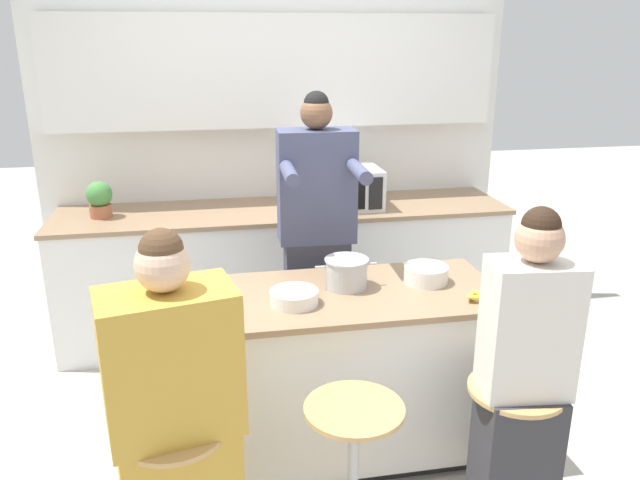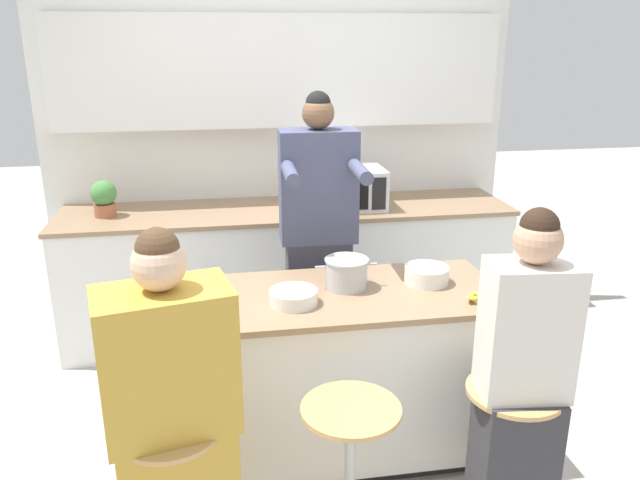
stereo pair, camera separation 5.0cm
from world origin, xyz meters
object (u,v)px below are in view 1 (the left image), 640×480
Objects in this scene: bar_stool_center at (353,470)px; person_wrapped_blanket at (176,427)px; potted_plant at (100,199)px; cooking_pot at (346,273)px; person_cooking at (317,253)px; kitchen_island at (323,374)px; microwave at (342,188)px; coffee_cup_near at (214,289)px; person_seated_near at (522,392)px; banana_bunch at (477,296)px; fruit_bowl at (294,297)px; bar_stool_rightmost at (510,448)px.

person_wrapped_blanket is at bearing -179.15° from bar_stool_center.
person_wrapped_blanket is 2.19m from potted_plant.
person_cooking is at bearing 95.84° from cooking_pot.
kitchen_island is 1.55m from microwave.
coffee_cup_near is at bearing -124.41° from microwave.
kitchen_island is 1.00m from person_seated_near.
person_cooking reaches higher than kitchen_island.
microwave is at bearing 100.66° from banana_bunch.
fruit_bowl is at bearing -21.19° from coffee_cup_near.
person_seated_near reaches higher than cooking_pot.
bar_stool_rightmost is at bearing -81.74° from microwave.
bar_stool_center is at bearing -11.36° from person_wrapped_blanket.
bar_stool_rightmost is 1.46m from person_cooking.
cooking_pot reaches higher than banana_bunch.
banana_bunch is (-0.01, 0.46, 0.23)m from person_seated_near.
bar_stool_rightmost is at bearing -61.63° from person_cooking.
fruit_bowl is at bearing -149.28° from kitchen_island.
person_cooking is at bearing 82.47° from kitchen_island.
person_seated_near is at bearing -61.67° from person_cooking.
banana_bunch reaches higher than bar_stool_rightmost.
bar_stool_center is 0.79m from fruit_bowl.
person_cooking is at bearing 127.94° from banana_bunch.
microwave reaches higher than bar_stool_rightmost.
potted_plant is at bearing 148.91° from person_cooking.
bar_stool_center is at bearing -101.04° from microwave.
fruit_bowl is (-0.23, -0.67, 0.04)m from person_cooking.
bar_stool_center is at bearing -91.62° from person_cooking.
person_wrapped_blanket reaches higher than bar_stool_center.
coffee_cup_near is (-1.21, 0.72, 0.25)m from person_seated_near.
kitchen_island is at bearing 136.78° from bar_stool_rightmost.
person_wrapped_blanket is at bearing -75.82° from potted_plant.
microwave is (0.40, 2.03, 0.67)m from bar_stool_center.
cooking_pot is at bearing 154.34° from banana_bunch.
person_seated_near is 2.82× the size of microwave.
banana_bunch is (0.00, 0.44, 0.51)m from bar_stool_rightmost.
person_cooking is at bearing 116.45° from bar_stool_rightmost.
person_cooking reaches higher than bar_stool_center.
bar_stool_rightmost is 0.47× the size of person_wrapped_blanket.
potted_plant is at bearing 120.12° from bar_stool_center.
microwave is at bearing 98.26° from bar_stool_rightmost.
coffee_cup_near is at bearing 167.93° from banana_bunch.
person_cooking is 5.89× the size of cooking_pot.
fruit_bowl is (-0.28, -0.15, -0.04)m from cooking_pot.
microwave is (-0.30, 2.04, 0.38)m from person_seated_near.
bar_stool_rightmost is 3.09× the size of fruit_bowl.
potted_plant is at bearing 130.39° from kitchen_island.
person_wrapped_blanket is 2.81× the size of microwave.
bar_stool_rightmost is at bearing 1.08° from bar_stool_center.
bar_stool_center is 2.27× the size of cooking_pot.
kitchen_island is at bearing 142.45° from person_seated_near.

